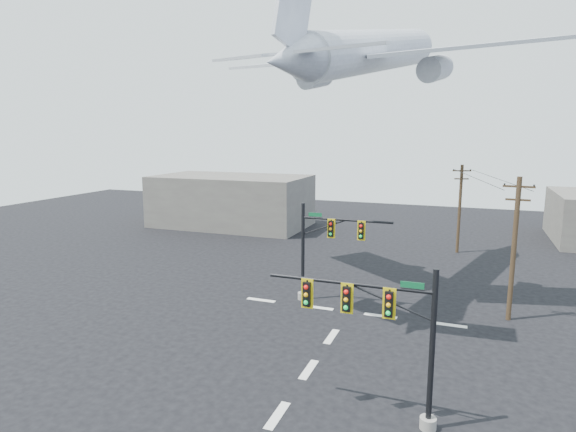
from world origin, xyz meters
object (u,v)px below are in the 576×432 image
at_px(signal_mast_near, 387,334).
at_px(utility_pole_a, 514,247).
at_px(signal_mast_far, 321,250).
at_px(utility_pole_b, 460,207).
at_px(airliner, 372,52).

relative_size(signal_mast_near, utility_pole_a, 0.78).
height_order(signal_mast_near, signal_mast_far, signal_mast_far).
height_order(utility_pole_a, utility_pole_b, utility_pole_a).
bearing_deg(signal_mast_far, utility_pole_b, 64.89).
relative_size(signal_mast_near, signal_mast_far, 1.03).
xyz_separation_m(signal_mast_far, utility_pole_a, (11.47, 1.02, 0.99)).
bearing_deg(utility_pole_a, airliner, 165.48).
relative_size(signal_mast_near, airliner, 0.27).
bearing_deg(signal_mast_near, utility_pole_a, 67.94).
relative_size(utility_pole_b, airliner, 0.32).
distance_m(signal_mast_near, airliner, 21.17).
distance_m(signal_mast_far, utility_pole_b, 19.16).
bearing_deg(signal_mast_near, utility_pole_b, 86.26).
xyz_separation_m(signal_mast_near, signal_mast_far, (-6.21, 11.95, -0.06)).
distance_m(signal_mast_near, utility_pole_a, 14.02).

